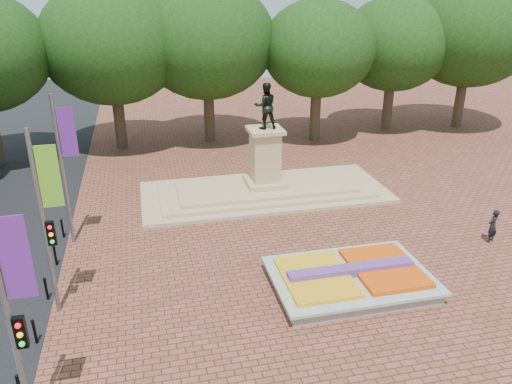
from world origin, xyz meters
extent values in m
plane|color=brown|center=(0.00, 0.00, 0.00)|extent=(90.00, 90.00, 0.00)
cube|color=gray|center=(1.00, -2.00, 0.23)|extent=(6.00, 4.00, 0.45)
cube|color=#B2BEAC|center=(1.00, -2.00, 0.50)|extent=(6.30, 4.30, 0.12)
cube|color=#FD510E|center=(2.45, -2.00, 0.63)|extent=(2.60, 3.40, 0.22)
cube|color=yellow|center=(-0.45, -2.00, 0.62)|extent=(2.60, 3.40, 0.18)
cube|color=#51338D|center=(1.00, -2.00, 0.72)|extent=(5.20, 0.55, 0.38)
cube|color=tan|center=(0.00, 8.00, 0.10)|extent=(14.00, 6.00, 0.20)
cube|color=tan|center=(0.00, 8.00, 0.30)|extent=(12.00, 5.00, 0.20)
cube|color=tan|center=(0.00, 8.00, 0.50)|extent=(10.00, 4.00, 0.20)
cube|color=tan|center=(0.00, 8.00, 0.75)|extent=(2.20, 2.20, 0.30)
cube|color=tan|center=(0.00, 8.00, 2.30)|extent=(1.50, 1.50, 2.80)
cube|color=tan|center=(0.00, 8.00, 3.80)|extent=(1.90, 1.90, 0.20)
imported|color=black|center=(0.00, 8.00, 5.15)|extent=(1.22, 0.95, 2.50)
cylinder|color=#32261B|center=(-8.00, 18.00, 2.00)|extent=(0.80, 0.80, 4.00)
ellipsoid|color=black|center=(-8.00, 18.00, 6.69)|extent=(8.80, 8.80, 7.48)
cylinder|color=#32261B|center=(-1.00, 18.00, 2.00)|extent=(0.80, 0.80, 4.00)
ellipsoid|color=black|center=(-1.00, 18.00, 6.69)|extent=(8.80, 8.80, 7.48)
cylinder|color=#32261B|center=(6.00, 18.00, 2.00)|extent=(0.80, 0.80, 4.00)
ellipsoid|color=black|center=(6.00, 18.00, 6.69)|extent=(8.80, 8.80, 7.48)
cylinder|color=#32261B|center=(13.00, 18.00, 2.00)|extent=(0.80, 0.80, 4.00)
ellipsoid|color=black|center=(13.00, 18.00, 6.69)|extent=(8.80, 8.80, 7.48)
cylinder|color=#32261B|center=(20.00, 18.00, 2.00)|extent=(0.80, 0.80, 4.00)
ellipsoid|color=black|center=(20.00, 18.00, 6.69)|extent=(8.80, 8.80, 7.48)
cylinder|color=slate|center=(-10.20, -6.50, 3.50)|extent=(0.16, 0.16, 7.00)
cube|color=#63218C|center=(-9.75, -6.50, 5.30)|extent=(0.70, 0.04, 2.20)
cylinder|color=slate|center=(-10.20, -1.00, 3.50)|extent=(0.16, 0.16, 7.00)
cube|color=#6BAF23|center=(-9.75, -1.00, 5.30)|extent=(0.70, 0.04, 2.20)
cylinder|color=slate|center=(-10.20, 4.50, 3.50)|extent=(0.16, 0.16, 7.00)
cube|color=#63218C|center=(-9.75, 4.50, 5.30)|extent=(0.70, 0.04, 2.20)
cube|color=black|center=(-10.00, -6.50, 3.20)|extent=(0.28, 0.18, 0.90)
cube|color=black|center=(-10.00, -1.00, 3.20)|extent=(0.28, 0.18, 0.90)
sphere|color=black|center=(-10.70, -5.40, 0.92)|extent=(0.12, 0.12, 0.12)
cylinder|color=black|center=(-10.70, -2.80, 0.45)|extent=(0.10, 0.10, 0.90)
sphere|color=black|center=(-10.70, -2.80, 0.92)|extent=(0.12, 0.12, 0.12)
cylinder|color=black|center=(-10.70, -0.20, 0.45)|extent=(0.10, 0.10, 0.90)
sphere|color=black|center=(-10.70, -0.20, 0.92)|extent=(0.12, 0.12, 0.12)
cylinder|color=black|center=(-10.70, 2.40, 0.45)|extent=(0.10, 0.10, 0.90)
sphere|color=black|center=(-10.70, 2.40, 0.92)|extent=(0.12, 0.12, 0.12)
cylinder|color=black|center=(-10.70, 5.00, 0.45)|extent=(0.10, 0.10, 0.90)
sphere|color=black|center=(-10.70, 5.00, 0.92)|extent=(0.12, 0.12, 0.12)
imported|color=black|center=(8.94, 0.00, 0.82)|extent=(0.71, 0.62, 1.64)
camera|label=1|loc=(-6.58, -17.73, 11.28)|focal=35.00mm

